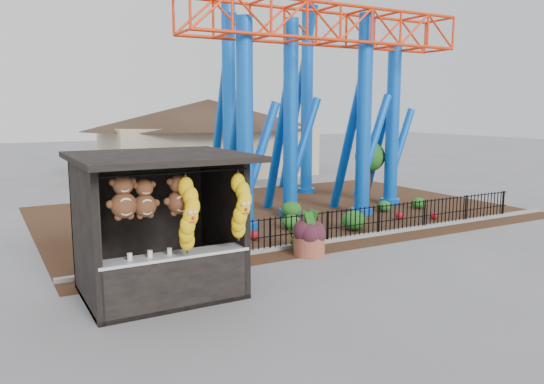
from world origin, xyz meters
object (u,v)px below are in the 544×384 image
roller_coaster (302,47)px  terracotta_planter (309,246)px  prize_booth (162,228)px  potted_plant (301,235)px

roller_coaster → terracotta_planter: (-3.54, -6.07, -6.17)m
terracotta_planter → roller_coaster: bearing=59.8°
prize_booth → potted_plant: 5.08m
potted_plant → roller_coaster: bearing=78.5°
prize_booth → roller_coaster: roller_coaster is taller
terracotta_planter → potted_plant: potted_plant is taller
terracotta_planter → potted_plant: (0.05, 0.52, 0.18)m
potted_plant → prize_booth: bearing=-138.2°
prize_booth → roller_coaster: size_ratio=0.32×
terracotta_planter → prize_booth: bearing=-164.5°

